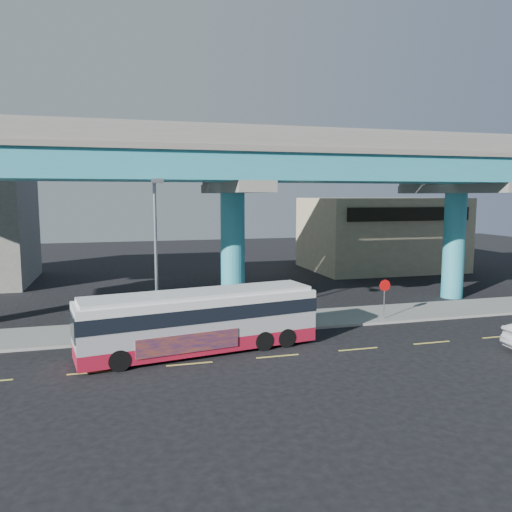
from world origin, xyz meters
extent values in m
plane|color=black|center=(0.00, 0.00, 0.00)|extent=(120.00, 120.00, 0.00)
cube|color=gray|center=(0.00, 5.50, 0.07)|extent=(70.00, 4.00, 0.15)
cube|color=#D8C64C|center=(-8.00, -0.30, 0.01)|extent=(2.00, 0.12, 0.01)
cube|color=#D8C64C|center=(-4.00, -0.30, 0.01)|extent=(2.00, 0.12, 0.01)
cube|color=#D8C64C|center=(0.00, -0.30, 0.01)|extent=(2.00, 0.12, 0.01)
cube|color=#D8C64C|center=(4.00, -0.30, 0.01)|extent=(2.00, 0.12, 0.01)
cube|color=#D8C64C|center=(8.00, -0.30, 0.01)|extent=(2.00, 0.12, 0.01)
cube|color=#D8C64C|center=(12.00, -0.30, 0.01)|extent=(2.00, 0.12, 0.01)
cylinder|color=teal|center=(0.00, 9.00, 3.70)|extent=(1.50, 1.50, 7.40)
cube|color=gray|center=(0.00, 9.00, 7.70)|extent=(2.00, 12.00, 0.60)
cube|color=gray|center=(0.00, 12.50, 8.60)|extent=(1.80, 5.00, 1.20)
cylinder|color=teal|center=(16.00, 9.00, 3.70)|extent=(1.50, 1.50, 7.40)
cube|color=gray|center=(16.00, 9.00, 7.70)|extent=(2.00, 12.00, 0.60)
cube|color=gray|center=(16.00, 12.50, 8.60)|extent=(1.80, 5.00, 1.20)
cube|color=teal|center=(0.00, 5.50, 8.70)|extent=(52.00, 5.00, 1.40)
cube|color=gray|center=(0.00, 5.50, 9.55)|extent=(52.00, 5.40, 0.30)
cube|color=gray|center=(0.00, 3.00, 10.10)|extent=(52.00, 0.25, 0.80)
cube|color=gray|center=(0.00, 8.00, 10.10)|extent=(52.00, 0.25, 0.80)
cube|color=teal|center=(0.00, 12.50, 9.90)|extent=(52.00, 5.00, 1.40)
cube|color=gray|center=(0.00, 12.50, 10.75)|extent=(52.00, 5.40, 0.30)
cube|color=gray|center=(0.00, 10.00, 11.30)|extent=(52.00, 0.25, 0.80)
cube|color=gray|center=(0.00, 15.00, 11.30)|extent=(52.00, 0.25, 0.80)
cube|color=#C1AE89|center=(18.00, 23.00, 3.50)|extent=(14.00, 10.00, 7.00)
cube|color=black|center=(18.00, 17.90, 5.60)|extent=(12.00, 0.25, 1.20)
cube|color=maroon|center=(-3.28, 1.27, 0.51)|extent=(11.31, 4.20, 0.65)
cube|color=silver|center=(-3.28, 1.27, 1.52)|extent=(11.31, 4.20, 1.38)
cube|color=black|center=(-3.28, 1.27, 1.98)|extent=(11.37, 4.25, 0.65)
cube|color=silver|center=(-3.28, 1.27, 2.49)|extent=(11.31, 4.20, 0.37)
cube|color=silver|center=(-3.28, 1.27, 2.77)|extent=(10.87, 3.88, 0.18)
cube|color=black|center=(2.19, 2.22, 1.84)|extent=(0.42, 2.08, 1.11)
cube|color=black|center=(-8.76, 0.33, 1.84)|extent=(0.42, 2.08, 1.11)
cube|color=#131555|center=(-3.99, -0.07, 0.85)|extent=(4.55, 0.83, 0.83)
cylinder|color=black|center=(-6.92, -0.43, 0.46)|extent=(0.96, 0.43, 0.92)
cylinder|color=black|center=(-7.28, 1.66, 0.46)|extent=(0.96, 0.43, 0.92)
cylinder|color=black|center=(-0.38, 0.70, 0.46)|extent=(0.96, 0.43, 0.92)
cylinder|color=black|center=(-0.74, 2.79, 0.46)|extent=(0.96, 0.43, 0.92)
cylinder|color=black|center=(0.80, 0.90, 0.46)|extent=(0.96, 0.43, 0.92)
cylinder|color=black|center=(0.44, 2.99, 0.46)|extent=(0.96, 0.43, 0.92)
cylinder|color=gray|center=(-5.04, 4.00, 4.16)|extent=(0.16, 0.16, 8.02)
cylinder|color=gray|center=(-5.04, 2.92, 7.95)|extent=(0.12, 2.17, 0.12)
cube|color=gray|center=(-5.04, 1.83, 7.90)|extent=(0.50, 0.70, 0.18)
cylinder|color=gray|center=(7.88, 4.20, 1.15)|extent=(0.06, 0.06, 2.00)
cylinder|color=#B20A0A|center=(7.88, 4.17, 2.10)|extent=(0.69, 0.06, 0.69)
camera|label=1|loc=(-6.67, -21.15, 7.24)|focal=35.00mm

